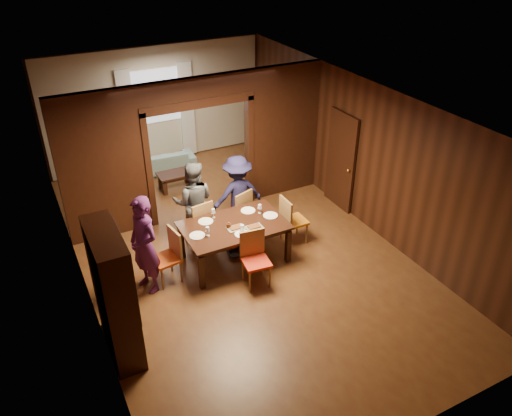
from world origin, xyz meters
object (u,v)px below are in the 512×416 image
chair_near (256,261)px  hutch (114,294)px  dining_table (234,242)px  chair_far_r (237,211)px  person_grey (193,202)px  coffee_table (176,181)px  chair_far_l (198,222)px  person_navy (238,194)px  sofa (160,162)px  person_purple (144,245)px  chair_left (166,258)px  chair_right (294,219)px

chair_near → hutch: 2.50m
dining_table → chair_far_r: size_ratio=1.90×
dining_table → person_grey: bearing=112.2°
coffee_table → hutch: (-2.34, -4.31, 0.80)m
chair_far_l → chair_far_r: 0.83m
person_navy → dining_table: 1.14m
person_grey → coffee_table: size_ratio=2.06×
person_navy → sofa: person_navy is taller
person_purple → chair_left: size_ratio=1.79×
chair_right → person_grey: bearing=61.1°
sofa → chair_far_l: chair_far_l is taller
chair_left → chair_far_r: (1.74, 0.83, 0.00)m
chair_right → chair_far_l: 1.83m
person_grey → sofa: person_grey is taller
chair_near → dining_table: bearing=99.2°
hutch → dining_table: bearing=26.8°
sofa → coffee_table: size_ratio=2.15×
person_purple → chair_far_r: 2.28m
coffee_table → chair_left: 3.38m
person_grey → chair_right: person_grey is taller
chair_near → chair_far_r: bearing=82.7°
hutch → coffee_table: bearing=61.5°
chair_far_r → chair_right: bearing=117.2°
chair_right → chair_far_r: (-0.84, 0.79, 0.00)m
person_purple → person_navy: size_ratio=1.10×
dining_table → hutch: 2.74m
dining_table → chair_right: bearing=1.4°
dining_table → chair_far_r: 0.93m
person_purple → coffee_table: (1.59, 3.16, -0.67)m
chair_right → hutch: hutch is taller
person_purple → person_grey: size_ratio=1.05×
person_purple → coffee_table: bearing=133.4°
chair_left → hutch: (-1.08, -1.18, 0.52)m
sofa → hutch: hutch is taller
chair_near → person_grey: bearing=110.4°
person_purple → chair_right: bearing=71.8°
coffee_table → chair_near: chair_near is taller
coffee_table → chair_right: chair_right is taller
person_purple → chair_near: (1.67, -0.74, -0.38)m
dining_table → coffee_table: size_ratio=2.30×
dining_table → chair_near: bearing=-87.6°
dining_table → hutch: hutch is taller
chair_far_r → chair_near: (-0.40, -1.61, 0.00)m
dining_table → chair_far_l: (-0.39, 0.79, 0.10)m
coffee_table → hutch: hutch is taller
person_purple → chair_near: person_purple is taller
sofa → chair_left: bearing=77.7°
person_grey → chair_far_l: bearing=114.4°
chair_near → hutch: bearing=-163.8°
chair_left → chair_far_r: same height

